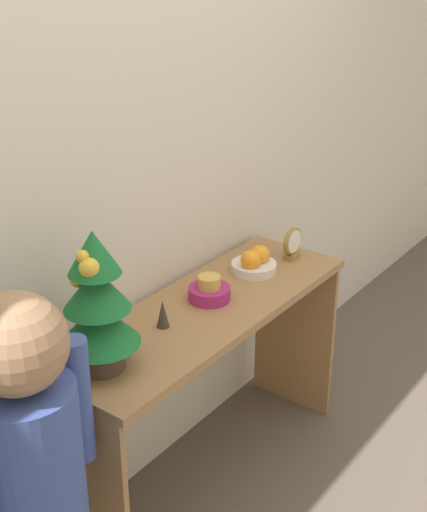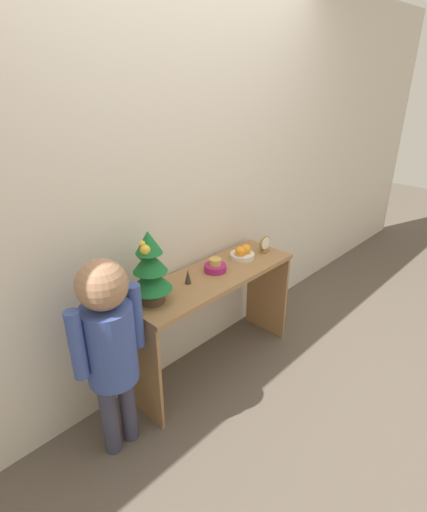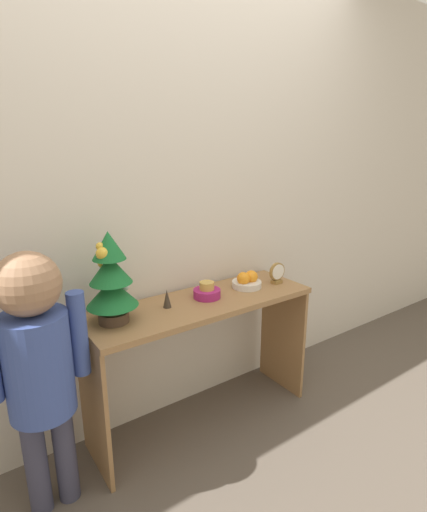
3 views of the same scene
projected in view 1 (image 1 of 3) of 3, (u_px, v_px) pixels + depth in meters
The scene contains 9 objects.
ground_plane at pixel (251, 498), 2.57m from camera, with size 12.00×12.00×0.00m, color brown.
back_wall at pixel (145, 141), 2.30m from camera, with size 7.00×0.05×2.50m, color beige.
console_table at pixel (206, 347), 2.45m from camera, with size 1.23×0.40×0.72m.
mini_tree at pixel (97, 302), 1.96m from camera, with size 0.23×0.23×0.43m.
fruit_bowl at pixel (255, 263), 2.61m from camera, with size 0.17×0.17×0.10m.
singing_bowl at pixel (209, 291), 2.41m from camera, with size 0.14×0.14×0.09m.
desk_clock at pixel (292, 244), 2.71m from camera, with size 0.10×0.04×0.12m.
figurine at pixel (163, 314), 2.24m from camera, with size 0.04×0.04×0.09m.
child_figure at pixel (30, 450), 1.74m from camera, with size 0.40×0.26×1.14m.
Camera 1 is at (-1.67, -1.08, 1.86)m, focal length 50.00 mm.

